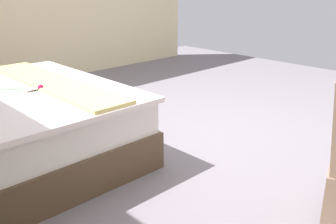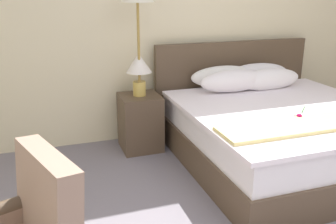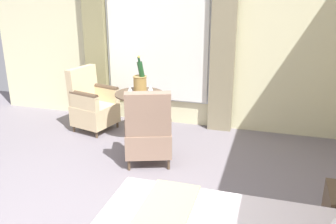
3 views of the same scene
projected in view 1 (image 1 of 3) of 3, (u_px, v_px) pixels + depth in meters
ground_plane at (198, 138)px, 3.75m from camera, size 7.85×7.85×0.00m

